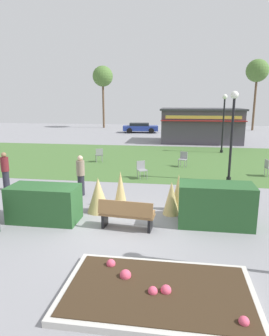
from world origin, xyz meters
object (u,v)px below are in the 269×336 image
at_px(lamppost_mid, 232,126).
at_px(cafe_chair_center, 142,168).
at_px(park_bench, 126,214).
at_px(lamppost_far, 224,116).
at_px(parked_car_west_slot, 140,127).
at_px(food_kiosk, 201,125).
at_px(tree_left_bg, 103,77).
at_px(cafe_chair_east, 269,166).
at_px(person_strolling, 81,175).
at_px(cafe_chair_west, 99,154).
at_px(tree_right_bg, 257,71).
at_px(cafe_chair_north, 183,158).
at_px(person_standing, 5,171).

xyz_separation_m(lamppost_mid, cafe_chair_center, (-4.31, -0.10, -2.18)).
relative_size(park_bench, cafe_chair_center, 1.96).
height_order(lamppost_far, parked_car_west_slot, lamppost_far).
xyz_separation_m(lamppost_far, cafe_chair_center, (-5.04, -8.49, -2.18)).
bearing_deg(parked_car_west_slot, food_kiosk, -48.01).
height_order(parked_car_west_slot, tree_left_bg, tree_left_bg).
bearing_deg(cafe_chair_east, person_strolling, -152.63).
xyz_separation_m(cafe_chair_west, tree_right_bg, (14.49, 23.01, 6.88)).
bearing_deg(lamppost_far, park_bench, -107.85).
relative_size(lamppost_mid, cafe_chair_east, 4.85).
xyz_separation_m(lamppost_mid, cafe_chair_east, (2.17, 1.28, -2.18)).
xyz_separation_m(cafe_chair_east, cafe_chair_north, (-4.37, 1.72, 0.00)).
bearing_deg(cafe_chair_west, tree_right_bg, 57.81).
distance_m(park_bench, person_standing, 6.88).
height_order(park_bench, food_kiosk, food_kiosk).
bearing_deg(lamppost_mid, cafe_chair_north, 126.22).
bearing_deg(tree_left_bg, lamppost_mid, -64.23).
height_order(cafe_chair_center, person_standing, person_standing).
bearing_deg(cafe_chair_west, food_kiosk, 56.53).
bearing_deg(lamppost_far, cafe_chair_center, -120.72).
distance_m(food_kiosk, person_standing, 19.59).
distance_m(cafe_chair_west, cafe_chair_center, 4.84).
distance_m(lamppost_far, tree_right_bg, 19.78).
relative_size(lamppost_far, cafe_chair_east, 4.85).
xyz_separation_m(lamppost_mid, cafe_chair_north, (-2.20, 3.00, -2.18)).
bearing_deg(cafe_chair_center, parked_car_west_slot, 97.55).
distance_m(cafe_chair_north, tree_left_bg, 27.47).
bearing_deg(lamppost_far, lamppost_mid, -94.99).
bearing_deg(cafe_chair_west, parked_car_west_slot, 89.02).
bearing_deg(tree_left_bg, park_bench, -74.71).
bearing_deg(lamppost_far, cafe_chair_north, -118.54).
xyz_separation_m(person_standing, tree_left_bg, (-3.20, 30.28, 6.15)).
relative_size(cafe_chair_east, cafe_chair_center, 1.00).
distance_m(cafe_chair_west, cafe_chair_east, 9.94).
relative_size(park_bench, cafe_chair_west, 1.96).
bearing_deg(cafe_chair_center, lamppost_far, 59.28).
bearing_deg(parked_car_west_slot, lamppost_mid, -71.59).
bearing_deg(person_standing, park_bench, -63.85).
distance_m(park_bench, cafe_chair_center, 6.21).
xyz_separation_m(lamppost_far, cafe_chair_east, (1.44, -7.11, -2.18)).
height_order(lamppost_mid, person_strolling, lamppost_mid).
distance_m(lamppost_mid, person_standing, 10.59).
height_order(cafe_chair_north, person_standing, person_standing).
height_order(cafe_chair_center, tree_right_bg, tree_right_bg).
bearing_deg(person_standing, lamppost_mid, -18.24).
distance_m(cafe_chair_west, cafe_chair_north, 5.33).
height_order(lamppost_far, cafe_chair_north, lamppost_far).
distance_m(park_bench, lamppost_mid, 7.79).
xyz_separation_m(food_kiosk, cafe_chair_west, (-7.01, -10.61, -1.05)).
bearing_deg(tree_right_bg, tree_left_bg, 177.83).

